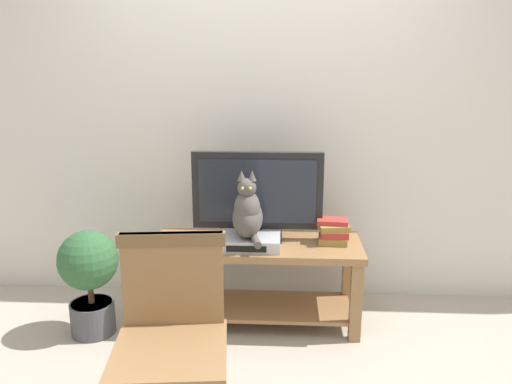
{
  "coord_description": "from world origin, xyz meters",
  "views": [
    {
      "loc": [
        0.17,
        -2.45,
        1.67
      ],
      "look_at": [
        -0.0,
        0.59,
        0.89
      ],
      "focal_mm": 35.98,
      "sensor_mm": 36.0,
      "label": 1
    }
  ],
  "objects_px": {
    "tv_stand": "(256,268)",
    "book_stack": "(333,232)",
    "potted_plant": "(89,275)",
    "tv": "(257,194)",
    "media_box": "(248,242)",
    "cat": "(248,213)",
    "wooden_chair": "(171,327)"
  },
  "relations": [
    {
      "from": "tv",
      "to": "cat",
      "type": "bearing_deg",
      "value": -104.07
    },
    {
      "from": "media_box",
      "to": "book_stack",
      "type": "distance_m",
      "value": 0.55
    },
    {
      "from": "tv",
      "to": "media_box",
      "type": "bearing_deg",
      "value": -105.74
    },
    {
      "from": "tv_stand",
      "to": "book_stack",
      "type": "height_order",
      "value": "book_stack"
    },
    {
      "from": "media_box",
      "to": "potted_plant",
      "type": "relative_size",
      "value": 0.6
    },
    {
      "from": "tv_stand",
      "to": "book_stack",
      "type": "xyz_separation_m",
      "value": [
        0.49,
        0.02,
        0.25
      ]
    },
    {
      "from": "cat",
      "to": "book_stack",
      "type": "bearing_deg",
      "value": 14.36
    },
    {
      "from": "wooden_chair",
      "to": "potted_plant",
      "type": "distance_m",
      "value": 1.18
    },
    {
      "from": "media_box",
      "to": "cat",
      "type": "relative_size",
      "value": 0.94
    },
    {
      "from": "tv_stand",
      "to": "tv",
      "type": "height_order",
      "value": "tv"
    },
    {
      "from": "cat",
      "to": "wooden_chair",
      "type": "bearing_deg",
      "value": -104.1
    },
    {
      "from": "tv_stand",
      "to": "media_box",
      "type": "bearing_deg",
      "value": -116.27
    },
    {
      "from": "book_stack",
      "to": "tv",
      "type": "bearing_deg",
      "value": 173.81
    },
    {
      "from": "cat",
      "to": "book_stack",
      "type": "distance_m",
      "value": 0.57
    },
    {
      "from": "wooden_chair",
      "to": "book_stack",
      "type": "relative_size",
      "value": 4.52
    },
    {
      "from": "tv_stand",
      "to": "cat",
      "type": "height_order",
      "value": "cat"
    },
    {
      "from": "wooden_chair",
      "to": "tv",
      "type": "bearing_deg",
      "value": 75.91
    },
    {
      "from": "media_box",
      "to": "book_stack",
      "type": "bearing_deg",
      "value": 12.63
    },
    {
      "from": "tv",
      "to": "potted_plant",
      "type": "relative_size",
      "value": 1.24
    },
    {
      "from": "tv_stand",
      "to": "media_box",
      "type": "xyz_separation_m",
      "value": [
        -0.05,
        -0.1,
        0.21
      ]
    },
    {
      "from": "potted_plant",
      "to": "book_stack",
      "type": "bearing_deg",
      "value": 8.8
    },
    {
      "from": "tv_stand",
      "to": "media_box",
      "type": "relative_size",
      "value": 3.32
    },
    {
      "from": "media_box",
      "to": "potted_plant",
      "type": "bearing_deg",
      "value": -173.34
    },
    {
      "from": "cat",
      "to": "book_stack",
      "type": "height_order",
      "value": "cat"
    },
    {
      "from": "tv_stand",
      "to": "potted_plant",
      "type": "xyz_separation_m",
      "value": [
        -1.02,
        -0.21,
        0.02
      ]
    },
    {
      "from": "cat",
      "to": "wooden_chair",
      "type": "relative_size",
      "value": 0.45
    },
    {
      "from": "wooden_chair",
      "to": "potted_plant",
      "type": "height_order",
      "value": "wooden_chair"
    },
    {
      "from": "cat",
      "to": "tv",
      "type": "bearing_deg",
      "value": 75.93
    },
    {
      "from": "cat",
      "to": "potted_plant",
      "type": "bearing_deg",
      "value": -174.32
    },
    {
      "from": "tv",
      "to": "media_box",
      "type": "relative_size",
      "value": 2.07
    },
    {
      "from": "tv_stand",
      "to": "book_stack",
      "type": "relative_size",
      "value": 6.33
    },
    {
      "from": "tv",
      "to": "cat",
      "type": "distance_m",
      "value": 0.21
    }
  ]
}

